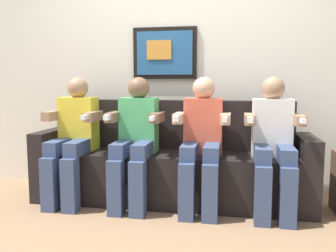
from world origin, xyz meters
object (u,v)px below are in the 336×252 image
object	(u,v)px
couch	(172,166)
person_left_center	(136,136)
person_right_center	(202,138)
person_rightmost	(273,140)
person_leftmost	(73,134)

from	to	relation	value
couch	person_left_center	bearing A→B (deg)	-149.39
person_right_center	person_rightmost	size ratio (longest dim) A/B	1.00
couch	person_right_center	bearing A→B (deg)	-30.62
person_left_center	person_right_center	xyz separation A→B (m)	(0.57, 0.00, 0.00)
person_rightmost	person_leftmost	bearing A→B (deg)	179.98
person_leftmost	person_left_center	size ratio (longest dim) A/B	1.00
person_left_center	person_right_center	size ratio (longest dim) A/B	1.00
person_left_center	person_rightmost	size ratio (longest dim) A/B	1.00
person_left_center	person_rightmost	bearing A→B (deg)	0.00
person_leftmost	person_right_center	xyz separation A→B (m)	(1.14, -0.00, 0.00)
couch	person_right_center	distance (m)	0.44
person_leftmost	person_right_center	world-z (taller)	same
person_leftmost	person_left_center	bearing A→B (deg)	-0.05
person_leftmost	person_rightmost	bearing A→B (deg)	-0.02
person_leftmost	person_right_center	bearing A→B (deg)	-0.02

